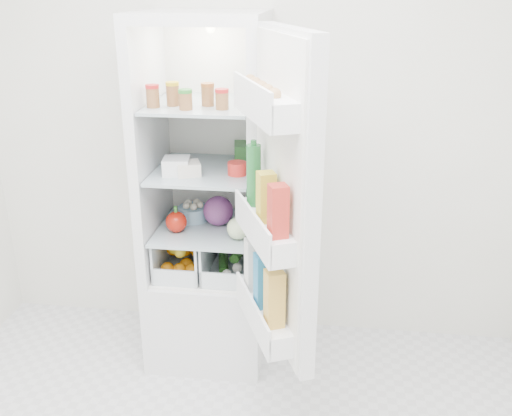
# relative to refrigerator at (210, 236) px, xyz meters

# --- Properties ---
(room_walls) EXTENTS (3.02, 3.02, 2.61)m
(room_walls) POSITION_rel_refrigerator_xyz_m (0.20, -1.25, 0.93)
(room_walls) COLOR silver
(room_walls) RESTS_ON ground
(refrigerator) EXTENTS (0.60, 0.60, 1.80)m
(refrigerator) POSITION_rel_refrigerator_xyz_m (0.00, 0.00, 0.00)
(refrigerator) COLOR silver
(refrigerator) RESTS_ON ground
(shelf_low) EXTENTS (0.49, 0.53, 0.01)m
(shelf_low) POSITION_rel_refrigerator_xyz_m (-0.00, -0.06, 0.07)
(shelf_low) COLOR #9EB1B9
(shelf_low) RESTS_ON refrigerator
(shelf_mid) EXTENTS (0.49, 0.53, 0.02)m
(shelf_mid) POSITION_rel_refrigerator_xyz_m (-0.00, -0.06, 0.38)
(shelf_mid) COLOR #9EB1B9
(shelf_mid) RESTS_ON refrigerator
(shelf_top) EXTENTS (0.49, 0.53, 0.02)m
(shelf_top) POSITION_rel_refrigerator_xyz_m (-0.00, -0.06, 0.71)
(shelf_top) COLOR #9EB1B9
(shelf_top) RESTS_ON refrigerator
(crisper_left) EXTENTS (0.23, 0.46, 0.22)m
(crisper_left) POSITION_rel_refrigerator_xyz_m (-0.12, -0.06, -0.06)
(crisper_left) COLOR silver
(crisper_left) RESTS_ON refrigerator
(crisper_right) EXTENTS (0.23, 0.46, 0.22)m
(crisper_right) POSITION_rel_refrigerator_xyz_m (0.12, -0.06, -0.06)
(crisper_right) COLOR silver
(crisper_right) RESTS_ON refrigerator
(condiment_jars) EXTENTS (0.38, 0.16, 0.08)m
(condiment_jars) POSITION_rel_refrigerator_xyz_m (-0.04, -0.18, 0.76)
(condiment_jars) COLOR #B21919
(condiment_jars) RESTS_ON shelf_top
(squeeze_bottle) EXTENTS (0.06, 0.06, 0.19)m
(squeeze_bottle) POSITION_rel_refrigerator_xyz_m (0.21, 0.09, 0.82)
(squeeze_bottle) COLOR white
(squeeze_bottle) RESTS_ON shelf_top
(tub_white) EXTENTS (0.14, 0.14, 0.08)m
(tub_white) POSITION_rel_refrigerator_xyz_m (-0.12, -0.16, 0.43)
(tub_white) COLOR white
(tub_white) RESTS_ON shelf_mid
(tub_cream) EXTENTS (0.14, 0.14, 0.06)m
(tub_cream) POSITION_rel_refrigerator_xyz_m (-0.06, -0.16, 0.42)
(tub_cream) COLOR silver
(tub_cream) RESTS_ON shelf_mid
(tin_red) EXTENTS (0.11, 0.11, 0.06)m
(tin_red) POSITION_rel_refrigerator_xyz_m (0.17, -0.13, 0.42)
(tin_red) COLOR red
(tin_red) RESTS_ON shelf_mid
(tub_green) EXTENTS (0.13, 0.16, 0.08)m
(tub_green) POSITION_rel_refrigerator_xyz_m (0.17, 0.13, 0.43)
(tub_green) COLOR #3E883D
(tub_green) RESTS_ON shelf_mid
(red_cabbage) EXTENTS (0.15, 0.15, 0.15)m
(red_cabbage) POSITION_rel_refrigerator_xyz_m (0.06, -0.03, 0.16)
(red_cabbage) COLOR #501B4B
(red_cabbage) RESTS_ON shelf_low
(bell_pepper) EXTENTS (0.11, 0.11, 0.11)m
(bell_pepper) POSITION_rel_refrigerator_xyz_m (-0.14, -0.15, 0.14)
(bell_pepper) COLOR #B7190B
(bell_pepper) RESTS_ON shelf_low
(mushroom_bowl) EXTENTS (0.17, 0.17, 0.07)m
(mushroom_bowl) POSITION_rel_refrigerator_xyz_m (-0.09, 0.01, 0.12)
(mushroom_bowl) COLOR #88AFCA
(mushroom_bowl) RESTS_ON shelf_low
(salad_bag) EXTENTS (0.11, 0.11, 0.11)m
(salad_bag) POSITION_rel_refrigerator_xyz_m (0.18, -0.19, 0.14)
(salad_bag) COLOR beige
(salad_bag) RESTS_ON shelf_low
(citrus_pile) EXTENTS (0.20, 0.31, 0.16)m
(citrus_pile) POSITION_rel_refrigerator_xyz_m (-0.12, -0.09, -0.08)
(citrus_pile) COLOR orange
(citrus_pile) RESTS_ON refrigerator
(veg_pile) EXTENTS (0.16, 0.30, 0.10)m
(veg_pile) POSITION_rel_refrigerator_xyz_m (0.13, -0.06, -0.10)
(veg_pile) COLOR #1F511B
(veg_pile) RESTS_ON refrigerator
(fridge_door) EXTENTS (0.37, 0.57, 1.30)m
(fridge_door) POSITION_rel_refrigerator_xyz_m (0.42, -0.61, 0.43)
(fridge_door) COLOR silver
(fridge_door) RESTS_ON refrigerator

